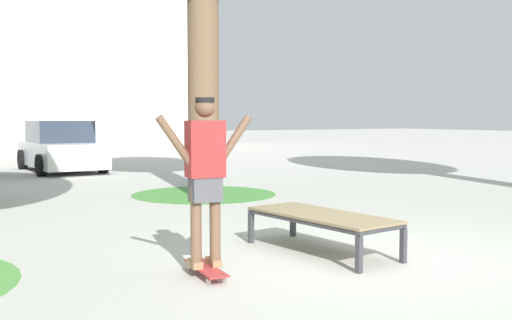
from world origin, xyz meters
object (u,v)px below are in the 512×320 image
(skateboard, at_px, (206,269))
(skater, at_px, (205,170))
(skate_box, at_px, (322,217))
(car_white, at_px, (61,148))

(skateboard, relative_size, skater, 0.48)
(skate_box, xyz_separation_m, skateboard, (-1.64, -0.26, -0.34))
(skate_box, relative_size, car_white, 0.47)
(skate_box, height_order, car_white, car_white)
(skater, bearing_deg, skateboard, -96.40)
(skater, xyz_separation_m, car_white, (1.52, 12.87, -0.38))
(skate_box, bearing_deg, skateboard, -170.93)
(skate_box, xyz_separation_m, car_white, (-0.12, 12.61, 0.28))
(skater, height_order, car_white, skater)
(skate_box, distance_m, skater, 1.79)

